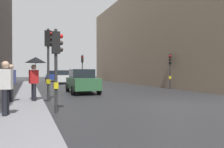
{
  "coord_description": "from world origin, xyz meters",
  "views": [
    {
      "loc": [
        -6.52,
        -8.66,
        1.59
      ],
      "look_at": [
        -0.38,
        7.45,
        1.4
      ],
      "focal_mm": 35.17,
      "sensor_mm": 36.0,
      "label": 1
    }
  ],
  "objects_px": {
    "traffic_light_far_median": "(82,64)",
    "car_dark_suv": "(86,76)",
    "traffic_light_near_right": "(49,51)",
    "traffic_light_near_left": "(57,55)",
    "pedestrian_with_grey_backpack": "(10,81)",
    "car_green_estate": "(82,81)",
    "car_blue_van": "(52,76)",
    "traffic_light_mid_street": "(170,64)",
    "car_white_compact": "(62,77)",
    "pedestrian_with_black_backpack": "(4,85)",
    "pedestrian_with_umbrella": "(35,66)"
  },
  "relations": [
    {
      "from": "car_blue_van",
      "to": "car_green_estate",
      "type": "height_order",
      "value": "same"
    },
    {
      "from": "traffic_light_near_right",
      "to": "traffic_light_near_left",
      "type": "bearing_deg",
      "value": -89.91
    },
    {
      "from": "traffic_light_near_left",
      "to": "pedestrian_with_grey_backpack",
      "type": "height_order",
      "value": "traffic_light_near_left"
    },
    {
      "from": "traffic_light_mid_street",
      "to": "car_green_estate",
      "type": "distance_m",
      "value": 8.49
    },
    {
      "from": "car_white_compact",
      "to": "car_green_estate",
      "type": "distance_m",
      "value": 13.48
    },
    {
      "from": "traffic_light_near_right",
      "to": "pedestrian_with_black_backpack",
      "type": "distance_m",
      "value": 4.82
    },
    {
      "from": "traffic_light_near_right",
      "to": "traffic_light_near_left",
      "type": "relative_size",
      "value": 1.21
    },
    {
      "from": "car_white_compact",
      "to": "pedestrian_with_black_backpack",
      "type": "relative_size",
      "value": 2.44
    },
    {
      "from": "traffic_light_far_median",
      "to": "car_dark_suv",
      "type": "bearing_deg",
      "value": 72.82
    },
    {
      "from": "traffic_light_far_median",
      "to": "car_blue_van",
      "type": "xyz_separation_m",
      "value": [
        -2.54,
        10.83,
        -1.65
      ]
    },
    {
      "from": "traffic_light_far_median",
      "to": "car_green_estate",
      "type": "height_order",
      "value": "traffic_light_far_median"
    },
    {
      "from": "car_dark_suv",
      "to": "pedestrian_with_black_backpack",
      "type": "height_order",
      "value": "pedestrian_with_black_backpack"
    },
    {
      "from": "traffic_light_mid_street",
      "to": "car_white_compact",
      "type": "bearing_deg",
      "value": 121.81
    },
    {
      "from": "traffic_light_mid_street",
      "to": "pedestrian_with_grey_backpack",
      "type": "bearing_deg",
      "value": -157.29
    },
    {
      "from": "car_dark_suv",
      "to": "car_green_estate",
      "type": "distance_m",
      "value": 20.29
    },
    {
      "from": "traffic_light_near_right",
      "to": "pedestrian_with_grey_backpack",
      "type": "bearing_deg",
      "value": -157.55
    },
    {
      "from": "car_white_compact",
      "to": "car_blue_van",
      "type": "bearing_deg",
      "value": 93.36
    },
    {
      "from": "traffic_light_mid_street",
      "to": "car_blue_van",
      "type": "bearing_deg",
      "value": 111.83
    },
    {
      "from": "traffic_light_mid_street",
      "to": "car_blue_van",
      "type": "xyz_separation_m",
      "value": [
        -8.34,
        20.83,
        -1.37
      ]
    },
    {
      "from": "car_dark_suv",
      "to": "pedestrian_with_grey_backpack",
      "type": "distance_m",
      "value": 26.1
    },
    {
      "from": "traffic_light_far_median",
      "to": "car_white_compact",
      "type": "distance_m",
      "value": 3.77
    },
    {
      "from": "car_green_estate",
      "to": "pedestrian_with_grey_backpack",
      "type": "distance_m",
      "value": 6.46
    },
    {
      "from": "pedestrian_with_black_backpack",
      "to": "car_green_estate",
      "type": "bearing_deg",
      "value": 61.08
    },
    {
      "from": "traffic_light_near_left",
      "to": "pedestrian_with_grey_backpack",
      "type": "bearing_deg",
      "value": 123.82
    },
    {
      "from": "car_blue_van",
      "to": "pedestrian_with_grey_backpack",
      "type": "xyz_separation_m",
      "value": [
        -4.53,
        -26.21,
        0.29
      ]
    },
    {
      "from": "traffic_light_near_left",
      "to": "pedestrian_with_umbrella",
      "type": "distance_m",
      "value": 2.83
    },
    {
      "from": "car_green_estate",
      "to": "traffic_light_far_median",
      "type": "bearing_deg",
      "value": 76.76
    },
    {
      "from": "traffic_light_near_left",
      "to": "car_blue_van",
      "type": "xyz_separation_m",
      "value": [
        2.7,
        28.95,
        -1.34
      ]
    },
    {
      "from": "traffic_light_mid_street",
      "to": "car_green_estate",
      "type": "bearing_deg",
      "value": -174.57
    },
    {
      "from": "traffic_light_near_right",
      "to": "car_white_compact",
      "type": "relative_size",
      "value": 0.9
    },
    {
      "from": "traffic_light_near_right",
      "to": "car_dark_suv",
      "type": "distance_m",
      "value": 24.82
    },
    {
      "from": "traffic_light_mid_street",
      "to": "car_white_compact",
      "type": "distance_m",
      "value": 14.98
    },
    {
      "from": "car_dark_suv",
      "to": "car_blue_van",
      "type": "relative_size",
      "value": 1.0
    },
    {
      "from": "pedestrian_with_umbrella",
      "to": "pedestrian_with_grey_backpack",
      "type": "height_order",
      "value": "pedestrian_with_umbrella"
    },
    {
      "from": "pedestrian_with_black_backpack",
      "to": "traffic_light_near_left",
      "type": "bearing_deg",
      "value": 22.76
    },
    {
      "from": "pedestrian_with_umbrella",
      "to": "pedestrian_with_grey_backpack",
      "type": "bearing_deg",
      "value": 178.79
    },
    {
      "from": "traffic_light_far_median",
      "to": "car_dark_suv",
      "type": "relative_size",
      "value": 0.87
    },
    {
      "from": "traffic_light_near_left",
      "to": "car_dark_suv",
      "type": "height_order",
      "value": "traffic_light_near_left"
    },
    {
      "from": "traffic_light_near_right",
      "to": "traffic_light_far_median",
      "type": "relative_size",
      "value": 1.06
    },
    {
      "from": "car_green_estate",
      "to": "traffic_light_near_right",
      "type": "bearing_deg",
      "value": -125.19
    },
    {
      "from": "car_green_estate",
      "to": "pedestrian_with_black_backpack",
      "type": "relative_size",
      "value": 2.4
    },
    {
      "from": "traffic_light_near_right",
      "to": "car_white_compact",
      "type": "xyz_separation_m",
      "value": [
        3.18,
        17.31,
        -1.79
      ]
    },
    {
      "from": "traffic_light_near_left",
      "to": "pedestrian_with_umbrella",
      "type": "relative_size",
      "value": 1.5
    },
    {
      "from": "traffic_light_mid_street",
      "to": "traffic_light_far_median",
      "type": "bearing_deg",
      "value": 120.12
    },
    {
      "from": "traffic_light_far_median",
      "to": "car_dark_suv",
      "type": "xyz_separation_m",
      "value": [
        2.72,
        8.81,
        -1.65
      ]
    },
    {
      "from": "traffic_light_near_left",
      "to": "car_dark_suv",
      "type": "xyz_separation_m",
      "value": [
        7.96,
        26.93,
        -1.34
      ]
    },
    {
      "from": "traffic_light_near_left",
      "to": "pedestrian_with_grey_backpack",
      "type": "relative_size",
      "value": 1.82
    },
    {
      "from": "traffic_light_near_right",
      "to": "car_blue_van",
      "type": "xyz_separation_m",
      "value": [
        2.7,
        25.46,
        -1.79
      ]
    },
    {
      "from": "traffic_light_mid_street",
      "to": "pedestrian_with_black_backpack",
      "type": "bearing_deg",
      "value": -145.31
    },
    {
      "from": "traffic_light_near_left",
      "to": "car_dark_suv",
      "type": "distance_m",
      "value": 28.11
    }
  ]
}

